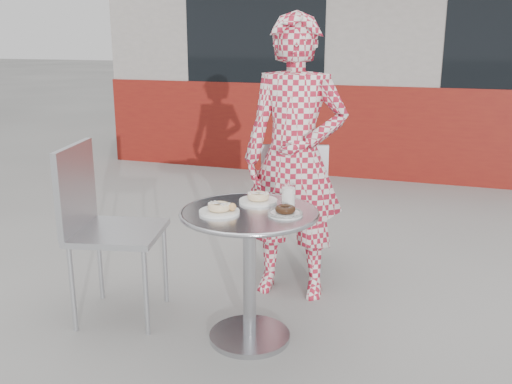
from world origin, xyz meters
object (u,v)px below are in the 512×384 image
(bistro_table, at_px, (249,244))
(plate_near, at_px, (220,209))
(chair_far, at_px, (293,229))
(chair_left, at_px, (118,266))
(plate_checker, at_px, (285,212))
(milk_cup, at_px, (288,196))
(plate_far, at_px, (258,198))
(seated_person, at_px, (295,159))

(bistro_table, distance_m, plate_near, 0.24)
(chair_far, relative_size, plate_near, 4.46)
(chair_left, relative_size, plate_checker, 5.68)
(plate_near, height_order, milk_cup, milk_cup)
(chair_far, bearing_deg, bistro_table, 76.21)
(plate_far, relative_size, milk_cup, 1.75)
(plate_near, bearing_deg, plate_checker, 13.73)
(plate_far, height_order, plate_checker, plate_far)
(chair_left, distance_m, plate_near, 0.77)
(seated_person, distance_m, plate_far, 0.49)
(seated_person, distance_m, plate_near, 0.73)
(plate_checker, bearing_deg, plate_near, -166.27)
(plate_far, relative_size, plate_near, 1.01)
(bistro_table, height_order, plate_checker, plate_checker)
(bistro_table, height_order, milk_cup, milk_cup)
(bistro_table, relative_size, seated_person, 0.42)
(plate_far, height_order, milk_cup, milk_cup)
(plate_checker, xyz_separation_m, milk_cup, (-0.03, 0.15, 0.04))
(plate_far, bearing_deg, seated_person, 82.20)
(chair_far, distance_m, milk_cup, 1.00)
(plate_checker, distance_m, milk_cup, 0.15)
(bistro_table, height_order, plate_near, plate_near)
(plate_far, bearing_deg, milk_cup, -4.81)
(bistro_table, bearing_deg, plate_checker, -0.28)
(chair_left, bearing_deg, chair_far, -49.12)
(seated_person, distance_m, plate_checker, 0.65)
(seated_person, distance_m, milk_cup, 0.50)
(bistro_table, distance_m, chair_left, 0.80)
(plate_far, distance_m, plate_near, 0.26)
(seated_person, bearing_deg, plate_far, -100.69)
(chair_left, relative_size, plate_near, 4.94)
(chair_far, bearing_deg, milk_cup, 86.80)
(chair_far, bearing_deg, chair_left, 37.33)
(chair_far, bearing_deg, seated_person, 89.08)
(bistro_table, relative_size, chair_left, 0.72)
(chair_far, relative_size, seated_person, 0.53)
(bistro_table, relative_size, chair_far, 0.80)
(chair_far, relative_size, plate_far, 4.44)
(seated_person, bearing_deg, chair_left, -146.22)
(bistro_table, xyz_separation_m, plate_near, (-0.12, -0.07, 0.19))
(chair_left, bearing_deg, plate_near, -110.74)
(chair_left, xyz_separation_m, milk_cup, (0.92, 0.13, 0.44))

